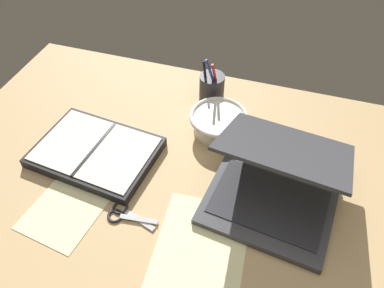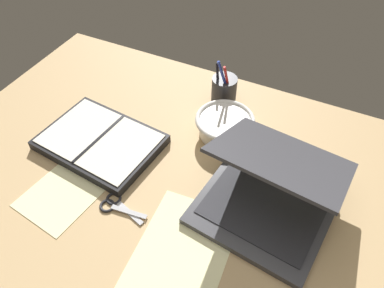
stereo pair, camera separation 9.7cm
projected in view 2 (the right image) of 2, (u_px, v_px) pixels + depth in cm
name	position (u px, v px, depth cm)	size (l,w,h in cm)	color
desk_top	(176.00, 190.00, 96.38)	(140.00, 100.00, 2.00)	tan
laptop	(268.00, 194.00, 87.83)	(33.91, 35.42, 18.16)	#38383D
bowl	(225.00, 125.00, 106.73)	(17.02, 17.02, 6.10)	silver
pen_cup	(224.00, 90.00, 115.48)	(7.75, 7.75, 16.66)	#28282D
planner	(100.00, 142.00, 104.85)	(34.15, 26.15, 3.12)	black
scissors	(115.00, 204.00, 91.82)	(12.52, 6.35, 0.80)	#B7B7BC
paper_sheet_front	(181.00, 253.00, 83.26)	(20.03, 29.11, 0.16)	#F4EFB2
paper_sheet_beside_planner	(73.00, 184.00, 96.39)	(16.52, 26.74, 0.16)	#F4EFB2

